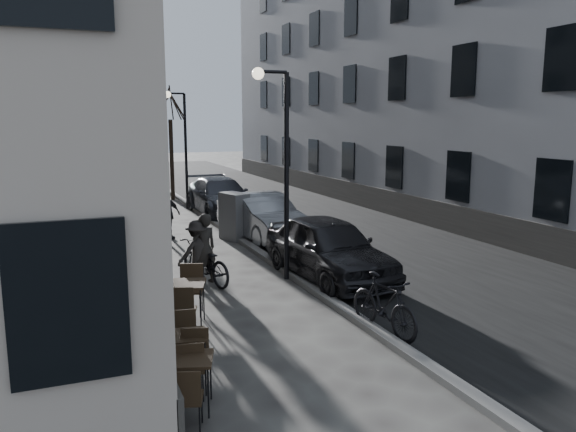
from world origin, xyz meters
TOP-DOWN VIEW (x-y plane):
  - ground at (0.00, 0.00)m, footprint 120.00×120.00m
  - road at (3.85, 16.00)m, footprint 7.30×60.00m
  - kerb at (0.20, 16.00)m, footprint 0.25×60.00m
  - building_left at (-6.00, 16.50)m, footprint 4.00×35.00m
  - building_right at (9.50, 16.50)m, footprint 4.00×35.00m
  - streetlamp_near at (-0.17, 6.00)m, footprint 0.90×0.28m
  - streetlamp_far at (-0.17, 18.00)m, footprint 0.90×0.28m
  - tree_near at (-0.10, 21.00)m, footprint 2.40×2.40m
  - tree_far at (-0.10, 27.00)m, footprint 2.40×2.40m
  - bistro_set_a at (-3.55, 0.57)m, footprint 0.84×1.55m
  - bistro_set_b at (-3.42, 1.44)m, footprint 0.68×1.52m
  - bistro_set_c at (-2.94, 3.74)m, footprint 0.99×1.76m
  - sign_board at (-4.01, 0.33)m, footprint 0.43×0.60m
  - utility_cabinet at (0.10, 10.93)m, footprint 0.85×1.15m
  - bicycle at (-1.97, 6.39)m, footprint 1.29×2.11m
  - cyclist_rider at (-1.97, 6.39)m, footprint 0.72×0.59m
  - pedestrian_near at (-3.60, 6.91)m, footprint 0.90×0.75m
  - pedestrian_mid at (-2.13, 6.44)m, footprint 1.12×0.83m
  - pedestrian_far at (-1.95, 11.78)m, footprint 1.05×0.72m
  - car_near at (1.00, 5.69)m, footprint 2.09×4.65m
  - car_mid at (1.00, 10.73)m, footprint 1.99×4.66m
  - car_far at (1.00, 16.06)m, footprint 2.21×5.16m
  - moped at (0.35, 2.00)m, footprint 0.76×1.89m

SIDE VIEW (x-z plane):
  - ground at x=0.00m, z-range 0.00..0.00m
  - road at x=3.85m, z-range 0.00..0.00m
  - kerb at x=0.20m, z-range 0.00..0.12m
  - sign_board at x=-4.01m, z-range -0.09..0.86m
  - bistro_set_b at x=-3.42m, z-range 0.01..0.89m
  - bistro_set_a at x=-3.55m, z-range 0.01..0.90m
  - bistro_set_c at x=-2.94m, z-range 0.01..1.02m
  - bicycle at x=-1.97m, z-range 0.00..1.05m
  - moped at x=0.35m, z-range 0.00..1.10m
  - car_far at x=1.00m, z-range 0.00..1.48m
  - car_mid at x=1.00m, z-range 0.00..1.49m
  - utility_cabinet at x=0.10m, z-range 0.00..1.55m
  - car_near at x=1.00m, z-range 0.00..1.55m
  - pedestrian_mid at x=-2.13m, z-range 0.00..1.55m
  - pedestrian_near at x=-3.60m, z-range 0.00..1.65m
  - pedestrian_far at x=-1.95m, z-range 0.00..1.65m
  - cyclist_rider at x=-1.97m, z-range 0.00..1.71m
  - streetlamp_near at x=-0.17m, z-range 0.62..5.71m
  - streetlamp_far at x=-0.17m, z-range 0.62..5.71m
  - tree_near at x=-0.10m, z-range 1.81..7.51m
  - tree_far at x=-0.10m, z-range 1.81..7.51m
  - building_left at x=-6.00m, z-range 0.00..16.00m
  - building_right at x=9.50m, z-range 0.00..16.00m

